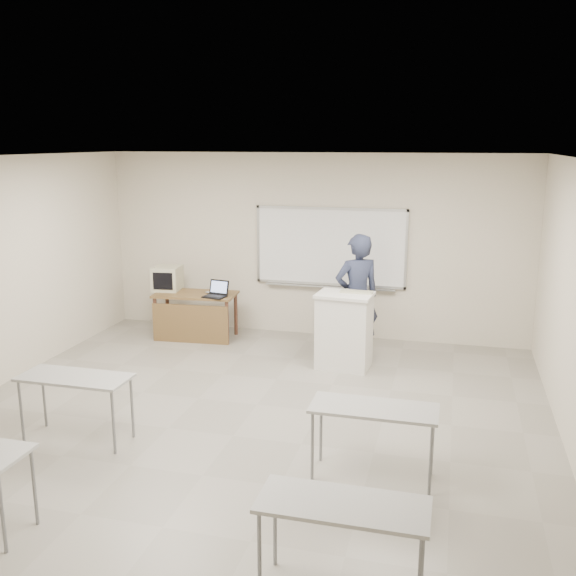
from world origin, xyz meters
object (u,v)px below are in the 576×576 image
(crt_monitor, at_px, (167,278))
(laptop, at_px, (216,293))
(podium, at_px, (344,330))
(keyboard, at_px, (356,292))
(presenter, at_px, (357,297))
(instructor_desk, at_px, (193,308))
(whiteboard, at_px, (330,248))
(mouse, at_px, (208,292))

(crt_monitor, height_order, laptop, crt_monitor)
(podium, bearing_deg, laptop, 167.37)
(podium, height_order, keyboard, keyboard)
(laptop, bearing_deg, presenter, 4.22)
(instructor_desk, distance_m, podium, 2.69)
(crt_monitor, bearing_deg, instructor_desk, -29.44)
(keyboard, bearing_deg, whiteboard, 114.98)
(whiteboard, height_order, mouse, whiteboard)
(mouse, distance_m, keyboard, 2.68)
(laptop, bearing_deg, whiteboard, 34.78)
(whiteboard, bearing_deg, laptop, -155.03)
(laptop, xyz_separation_m, presenter, (2.30, -0.23, 0.13))
(presenter, bearing_deg, mouse, -40.49)
(whiteboard, bearing_deg, mouse, -161.98)
(crt_monitor, bearing_deg, podium, -22.65)
(whiteboard, relative_size, podium, 2.28)
(crt_monitor, xyz_separation_m, mouse, (0.75, -0.08, -0.18))
(mouse, distance_m, presenter, 2.54)
(podium, bearing_deg, instructor_desk, 169.59)
(whiteboard, bearing_deg, podium, -71.19)
(crt_monitor, xyz_separation_m, keyboard, (3.30, -0.85, 0.16))
(instructor_desk, xyz_separation_m, laptop, (0.40, -0.01, 0.28))
(crt_monitor, bearing_deg, laptop, -20.96)
(mouse, bearing_deg, presenter, -0.23)
(whiteboard, distance_m, mouse, 2.12)
(whiteboard, distance_m, presenter, 1.30)
(laptop, height_order, mouse, laptop)
(mouse, bearing_deg, whiteboard, 26.85)
(mouse, xyz_separation_m, presenter, (2.50, -0.40, 0.17))
(laptop, distance_m, presenter, 2.32)
(laptop, bearing_deg, crt_monitor, 175.13)
(whiteboard, distance_m, laptop, 1.99)
(instructor_desk, bearing_deg, laptop, -6.26)
(mouse, relative_size, keyboard, 0.20)
(instructor_desk, distance_m, keyboard, 2.87)
(whiteboard, relative_size, crt_monitor, 5.15)
(instructor_desk, relative_size, podium, 1.21)
(keyboard, bearing_deg, presenter, 96.93)
(mouse, bearing_deg, laptop, -32.12)
(whiteboard, distance_m, podium, 1.81)
(crt_monitor, bearing_deg, whiteboard, 5.29)
(instructor_desk, height_order, mouse, mouse)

